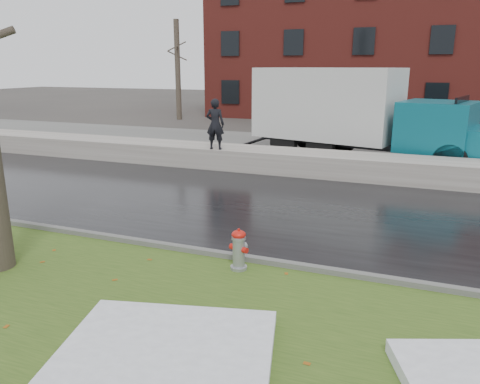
% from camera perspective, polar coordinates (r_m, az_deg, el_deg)
% --- Properties ---
extents(ground, '(120.00, 120.00, 0.00)m').
position_cam_1_polar(ground, '(8.26, -6.47, -10.40)').
color(ground, '#47423D').
rests_on(ground, ground).
extents(verge, '(60.00, 4.50, 0.04)m').
position_cam_1_polar(verge, '(7.30, -11.14, -14.09)').
color(verge, '#334D19').
rests_on(verge, ground).
extents(road, '(60.00, 7.00, 0.03)m').
position_cam_1_polar(road, '(12.15, 3.34, -1.80)').
color(road, black).
rests_on(road, ground).
extents(parking_lot, '(60.00, 9.00, 0.03)m').
position_cam_1_polar(parking_lot, '(20.20, 10.81, 4.78)').
color(parking_lot, slate).
rests_on(parking_lot, ground).
extents(curb, '(60.00, 0.15, 0.14)m').
position_cam_1_polar(curb, '(9.05, -3.55, -7.50)').
color(curb, slate).
rests_on(curb, ground).
extents(snowbank, '(60.00, 1.60, 0.75)m').
position_cam_1_polar(snowbank, '(16.00, 8.01, 3.54)').
color(snowbank, '#B6B0A7').
rests_on(snowbank, ground).
extents(brick_building, '(26.00, 12.00, 10.00)m').
position_cam_1_polar(brick_building, '(36.64, 19.60, 16.56)').
color(brick_building, maroon).
rests_on(brick_building, ground).
extents(bg_tree_left, '(1.40, 1.62, 6.50)m').
position_cam_1_polar(bg_tree_left, '(32.53, -7.61, 14.62)').
color(bg_tree_left, brown).
rests_on(bg_tree_left, ground).
extents(bg_tree_center, '(1.40, 1.62, 6.50)m').
position_cam_1_polar(bg_tree_center, '(33.94, 5.02, 14.70)').
color(bg_tree_center, brown).
rests_on(bg_tree_center, ground).
extents(fire_hydrant, '(0.38, 0.35, 0.76)m').
position_cam_1_polar(fire_hydrant, '(8.31, -0.14, -6.80)').
color(fire_hydrant, '#97999F').
rests_on(fire_hydrant, verge).
extents(box_truck, '(10.55, 4.48, 3.49)m').
position_cam_1_polar(box_truck, '(18.62, 13.65, 9.46)').
color(box_truck, black).
rests_on(box_truck, ground).
extents(worker, '(0.69, 0.51, 1.73)m').
position_cam_1_polar(worker, '(16.21, -3.05, 8.26)').
color(worker, black).
rests_on(worker, snowbank).
extents(snow_patch_near, '(3.00, 2.56, 0.16)m').
position_cam_1_polar(snow_patch_near, '(6.21, -8.85, -18.55)').
color(snow_patch_near, white).
rests_on(snow_patch_near, verge).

